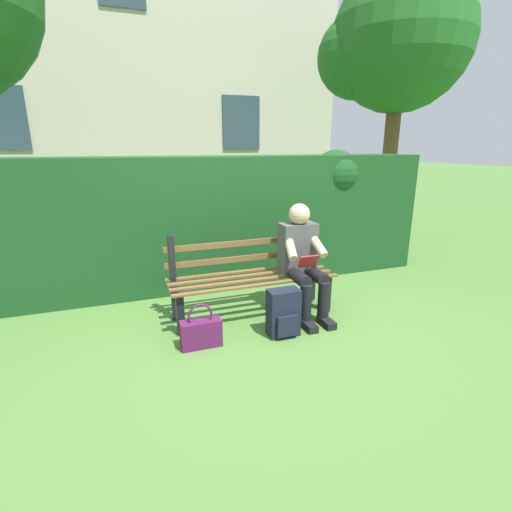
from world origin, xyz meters
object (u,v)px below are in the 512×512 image
person_seated (302,258)px  backpack (283,313)px  park_bench (251,276)px  tree_far (393,45)px  handbag (201,332)px

person_seated → backpack: 0.68m
park_bench → backpack: size_ratio=3.80×
park_bench → person_seated: 0.57m
backpack → tree_far: (-3.60, -3.40, 3.26)m
park_bench → handbag: bearing=38.8°
backpack → tree_far: bearing=-136.7°
park_bench → handbag: 0.88m
person_seated → handbag: bearing=17.0°
person_seated → backpack: (0.38, 0.40, -0.39)m
backpack → handbag: bearing=-3.6°
tree_far → backpack: bearing=43.3°
park_bench → handbag: (0.65, 0.52, -0.28)m
backpack → handbag: 0.78m
person_seated → handbag: 1.30m
park_bench → tree_far: size_ratio=0.36×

